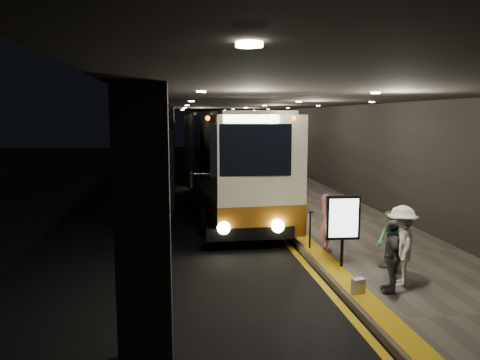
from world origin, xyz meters
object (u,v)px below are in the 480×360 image
passenger_boarding (327,222)px  stanchion_post (310,230)px  coach_main (227,165)px  bag_plain (358,286)px  coach_second (206,148)px  info_sign (343,219)px  passenger_waiting_grey (391,256)px  passenger_waiting_white (401,246)px  bag_polka (395,260)px  passenger_waiting_green (391,242)px

passenger_boarding → stanchion_post: (-0.42, 0.24, -0.28)m
coach_main → bag_plain: bearing=-83.4°
stanchion_post → passenger_boarding: bearing=-29.6°
coach_second → coach_main: bearing=-86.2°
bag_plain → info_sign: 2.09m
info_sign → passenger_waiting_grey: bearing=-73.4°
coach_second → passenger_waiting_white: 22.81m
stanchion_post → passenger_waiting_grey: bearing=-77.5°
info_sign → stanchion_post: size_ratio=1.71×
passenger_waiting_grey → info_sign: info_sign is taller
passenger_boarding → passenger_waiting_grey: bearing=-178.5°
bag_polka → passenger_waiting_grey: bearing=-119.0°
coach_main → passenger_waiting_grey: size_ratio=8.04×
passenger_waiting_green → stanchion_post: passenger_waiting_green is taller
bag_polka → info_sign: size_ratio=0.19×
passenger_waiting_green → bag_plain: size_ratio=4.48×
bag_polka → bag_plain: 2.32m
passenger_waiting_white → passenger_waiting_grey: size_ratio=1.13×
passenger_boarding → stanchion_post: 0.55m
coach_main → passenger_waiting_green: coach_main is taller
coach_main → passenger_waiting_green: size_ratio=8.45×
passenger_waiting_green → passenger_waiting_white: bearing=-18.9°
coach_main → passenger_waiting_white: (2.87, -9.58, -0.85)m
passenger_waiting_green → coach_main: bearing=-169.7°
passenger_waiting_grey → bag_plain: size_ratio=4.72×
coach_second → passenger_waiting_white: (2.95, -22.61, -0.71)m
stanchion_post → passenger_waiting_green: bearing=-59.6°
bag_polka → coach_main: bearing=111.9°
coach_second → passenger_waiting_white: size_ratio=6.53×
passenger_boarding → info_sign: 1.56m
stanchion_post → passenger_waiting_white: bearing=-69.1°
info_sign → bag_polka: bearing=-3.4°
info_sign → bag_plain: bearing=-96.6°
passenger_waiting_green → info_sign: size_ratio=0.83×
passenger_waiting_green → bag_polka: passenger_waiting_green is taller
passenger_waiting_green → info_sign: bearing=-127.3°
passenger_waiting_green → bag_polka: size_ratio=4.49×
coach_main → info_sign: size_ratio=7.03×
coach_second → passenger_waiting_grey: bearing=-80.2°
coach_main → passenger_boarding: (2.10, -6.70, -0.94)m
info_sign → stanchion_post: (-0.33, 1.73, -0.70)m
bag_plain → info_sign: (0.28, 1.78, 1.06)m
passenger_boarding → passenger_waiting_grey: passenger_boarding is taller
passenger_waiting_white → bag_plain: (-1.14, -0.40, -0.73)m
passenger_waiting_white → passenger_waiting_green: bearing=-165.6°
passenger_waiting_green → stanchion_post: (-1.34, 2.29, -0.23)m
passenger_waiting_grey → coach_second: bearing=-157.5°
coach_second → passenger_boarding: coach_second is taller
passenger_waiting_grey → bag_plain: passenger_waiting_grey is taller
bag_polka → bag_plain: bearing=-134.6°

